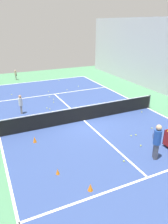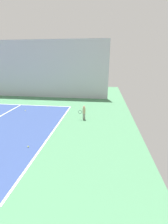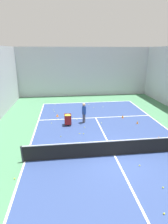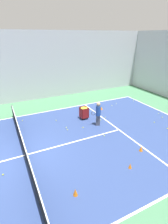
{
  "view_description": "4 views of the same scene",
  "coord_description": "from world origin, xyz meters",
  "px_view_note": "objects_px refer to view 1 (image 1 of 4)",
  "views": [
    {
      "loc": [
        5.43,
        11.6,
        5.91
      ],
      "look_at": [
        0.0,
        0.0,
        0.6
      ],
      "focal_mm": 35.0,
      "sensor_mm": 36.0,
      "label": 1
    },
    {
      "loc": [
        -8.21,
        -14.24,
        4.33
      ],
      "look_at": [
        2.21,
        -12.91,
        0.6
      ],
      "focal_mm": 24.0,
      "sensor_mm": 36.0,
      "label": 2
    },
    {
      "loc": [
        -2.88,
        -8.63,
        5.91
      ],
      "look_at": [
        -1.2,
        5.21,
        0.95
      ],
      "focal_mm": 28.0,
      "sensor_mm": 36.0,
      "label": 3
    },
    {
      "loc": [
        8.21,
        -0.54,
        5.91
      ],
      "look_at": [
        -2.6,
        4.81,
        0.55
      ],
      "focal_mm": 28.0,
      "sensor_mm": 36.0,
      "label": 4
    }
  ],
  "objects_px": {
    "training_cone_0": "(58,171)",
    "coach_at_net": "(157,140)",
    "player_near_baseline": "(16,74)",
    "child_midcourt": "(21,103)",
    "tennis_net": "(84,113)"
  },
  "relations": [
    {
      "from": "tennis_net",
      "to": "player_near_baseline",
      "type": "distance_m",
      "value": 13.08
    },
    {
      "from": "player_near_baseline",
      "to": "training_cone_0",
      "type": "distance_m",
      "value": 17.32
    },
    {
      "from": "player_near_baseline",
      "to": "training_cone_0",
      "type": "xyz_separation_m",
      "value": [
        1.06,
        17.28,
        -0.49
      ]
    },
    {
      "from": "training_cone_0",
      "to": "child_midcourt",
      "type": "bearing_deg",
      "value": -88.77
    },
    {
      "from": "player_near_baseline",
      "to": "coach_at_net",
      "type": "xyz_separation_m",
      "value": [
        -3.41,
        18.1,
        0.37
      ]
    },
    {
      "from": "tennis_net",
      "to": "player_near_baseline",
      "type": "bearing_deg",
      "value": -80.3
    },
    {
      "from": "training_cone_0",
      "to": "coach_at_net",
      "type": "bearing_deg",
      "value": 169.57
    },
    {
      "from": "player_near_baseline",
      "to": "child_midcourt",
      "type": "bearing_deg",
      "value": -5.91
    },
    {
      "from": "player_near_baseline",
      "to": "training_cone_0",
      "type": "relative_size",
      "value": 4.17
    },
    {
      "from": "coach_at_net",
      "to": "training_cone_0",
      "type": "height_order",
      "value": "coach_at_net"
    },
    {
      "from": "player_near_baseline",
      "to": "coach_at_net",
      "type": "relative_size",
      "value": 0.62
    },
    {
      "from": "child_midcourt",
      "to": "coach_at_net",
      "type": "bearing_deg",
      "value": 39.24
    },
    {
      "from": "player_near_baseline",
      "to": "child_midcourt",
      "type": "height_order",
      "value": "child_midcourt"
    },
    {
      "from": "child_midcourt",
      "to": "player_near_baseline",
      "type": "bearing_deg",
      "value": -177.46
    },
    {
      "from": "tennis_net",
      "to": "training_cone_0",
      "type": "xyz_separation_m",
      "value": [
        3.27,
        4.39,
        -0.38
      ]
    }
  ]
}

